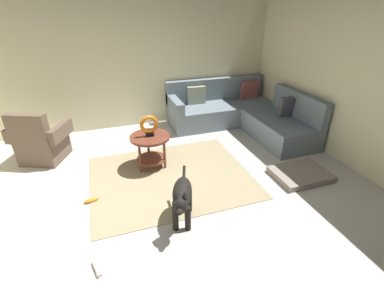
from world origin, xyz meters
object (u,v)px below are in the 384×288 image
at_px(dog, 182,196).
at_px(dog_toy_bone, 91,200).
at_px(sectional_couch, 241,114).
at_px(armchair, 41,142).
at_px(dog_toy_rope, 97,269).
at_px(side_table, 150,143).
at_px(dog_bed_mat, 301,174).
at_px(torus_sculpture, 149,125).

distance_m(dog, dog_toy_bone, 1.30).
xyz_separation_m(sectional_couch, dog, (-1.96, -2.29, 0.09)).
distance_m(armchair, dog_toy_rope, 2.62).
bearing_deg(side_table, dog, -86.29).
xyz_separation_m(dog_bed_mat, dog, (-1.95, -0.36, 0.33)).
distance_m(side_table, dog, 1.36).
bearing_deg(sectional_couch, side_table, -155.38).
relative_size(sectional_couch, dog_toy_bone, 12.50).
distance_m(dog_toy_rope, dog_toy_bone, 1.11).
relative_size(side_table, dog_bed_mat, 0.75).
distance_m(sectional_couch, torus_sculpture, 2.29).
height_order(armchair, side_table, armchair).
xyz_separation_m(sectional_couch, side_table, (-2.05, -0.94, 0.12)).
bearing_deg(side_table, torus_sculpture, -88.21).
bearing_deg(sectional_couch, torus_sculpture, -155.38).
xyz_separation_m(armchair, side_table, (1.62, -0.78, 0.09)).
xyz_separation_m(dog_bed_mat, dog_toy_rope, (-2.93, -0.72, -0.02)).
height_order(sectional_couch, torus_sculpture, sectional_couch).
height_order(side_table, dog_toy_bone, side_table).
height_order(side_table, dog, dog).
height_order(torus_sculpture, dog, torus_sculpture).
xyz_separation_m(torus_sculpture, dog_bed_mat, (2.04, -1.00, -0.67)).
bearing_deg(side_table, dog_toy_bone, -146.51).
relative_size(armchair, dog_toy_bone, 5.41).
bearing_deg(side_table, armchair, 154.29).
height_order(side_table, dog_toy_rope, side_table).
height_order(dog_bed_mat, dog_toy_rope, dog_bed_mat).
bearing_deg(dog_toy_rope, side_table, 62.58).
bearing_deg(dog_toy_bone, dog_toy_rope, -88.24).
bearing_deg(armchair, sectional_couch, 26.21).
relative_size(torus_sculpture, dog_toy_rope, 1.64).
distance_m(dog_bed_mat, dog, 2.01).
bearing_deg(sectional_couch, armchair, -177.56).
height_order(sectional_couch, side_table, sectional_couch).
relative_size(side_table, dog, 0.74).
bearing_deg(side_table, dog_toy_rope, -117.42).
xyz_separation_m(armchair, dog_toy_rope, (0.73, -2.50, -0.30)).
bearing_deg(dog_bed_mat, armchair, 154.09).
relative_size(sectional_couch, armchair, 2.31).
bearing_deg(side_table, sectional_couch, 24.62).
relative_size(dog, dog_toy_rope, 4.06).
distance_m(armchair, dog, 2.74).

